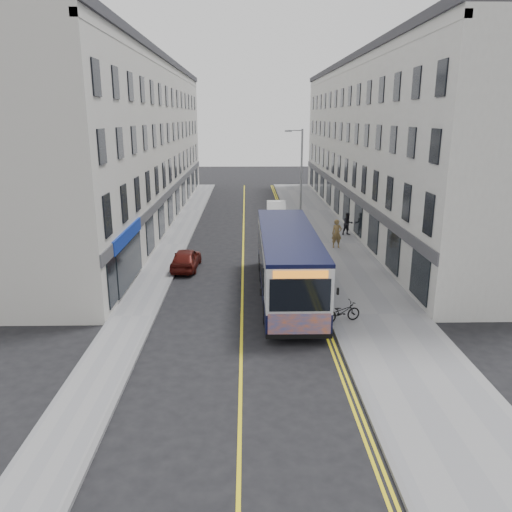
{
  "coord_description": "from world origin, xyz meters",
  "views": [
    {
      "loc": [
        0.22,
        -22.4,
        8.85
      ],
      "look_at": [
        0.74,
        3.45,
        1.6
      ],
      "focal_mm": 35.0,
      "sensor_mm": 36.0,
      "label": 1
    }
  ],
  "objects_px": {
    "bicycle": "(342,312)",
    "pedestrian_near": "(337,234)",
    "pedestrian_far": "(348,224)",
    "car_white": "(276,210)",
    "city_bus": "(288,261)",
    "streetlamp": "(300,180)",
    "car_maroon": "(186,259)"
  },
  "relations": [
    {
      "from": "pedestrian_far",
      "to": "city_bus",
      "type": "bearing_deg",
      "value": -130.98
    },
    {
      "from": "car_white",
      "to": "pedestrian_far",
      "type": "bearing_deg",
      "value": -51.16
    },
    {
      "from": "pedestrian_near",
      "to": "car_maroon",
      "type": "distance_m",
      "value": 10.82
    },
    {
      "from": "bicycle",
      "to": "car_maroon",
      "type": "height_order",
      "value": "car_maroon"
    },
    {
      "from": "pedestrian_near",
      "to": "car_white",
      "type": "distance_m",
      "value": 11.11
    },
    {
      "from": "pedestrian_far",
      "to": "car_maroon",
      "type": "height_order",
      "value": "pedestrian_far"
    },
    {
      "from": "streetlamp",
      "to": "car_white",
      "type": "relative_size",
      "value": 1.67
    },
    {
      "from": "pedestrian_far",
      "to": "car_white",
      "type": "bearing_deg",
      "value": 109.45
    },
    {
      "from": "pedestrian_near",
      "to": "car_maroon",
      "type": "bearing_deg",
      "value": -161.41
    },
    {
      "from": "bicycle",
      "to": "pedestrian_near",
      "type": "bearing_deg",
      "value": -26.79
    },
    {
      "from": "city_bus",
      "to": "car_maroon",
      "type": "distance_m",
      "value": 7.52
    },
    {
      "from": "streetlamp",
      "to": "city_bus",
      "type": "height_order",
      "value": "streetlamp"
    },
    {
      "from": "pedestrian_near",
      "to": "car_white",
      "type": "xyz_separation_m",
      "value": [
        -3.55,
        10.53,
        -0.31
      ]
    },
    {
      "from": "streetlamp",
      "to": "car_maroon",
      "type": "xyz_separation_m",
      "value": [
        -7.57,
        -7.66,
        -3.74
      ]
    },
    {
      "from": "pedestrian_near",
      "to": "car_white",
      "type": "bearing_deg",
      "value": 102.75
    },
    {
      "from": "streetlamp",
      "to": "pedestrian_far",
      "type": "bearing_deg",
      "value": 9.08
    },
    {
      "from": "bicycle",
      "to": "pedestrian_far",
      "type": "distance_m",
      "value": 17.07
    },
    {
      "from": "bicycle",
      "to": "car_white",
      "type": "xyz_separation_m",
      "value": [
        -1.51,
        23.43,
        0.21
      ]
    },
    {
      "from": "car_maroon",
      "to": "city_bus",
      "type": "bearing_deg",
      "value": 142.81
    },
    {
      "from": "streetlamp",
      "to": "pedestrian_near",
      "type": "height_order",
      "value": "streetlamp"
    },
    {
      "from": "city_bus",
      "to": "pedestrian_near",
      "type": "relative_size",
      "value": 5.97
    },
    {
      "from": "city_bus",
      "to": "bicycle",
      "type": "distance_m",
      "value": 4.42
    },
    {
      "from": "streetlamp",
      "to": "car_maroon",
      "type": "distance_m",
      "value": 11.4
    },
    {
      "from": "streetlamp",
      "to": "car_white",
      "type": "distance_m",
      "value": 8.28
    },
    {
      "from": "bicycle",
      "to": "car_white",
      "type": "relative_size",
      "value": 0.37
    },
    {
      "from": "city_bus",
      "to": "bicycle",
      "type": "relative_size",
      "value": 6.67
    },
    {
      "from": "streetlamp",
      "to": "bicycle",
      "type": "relative_size",
      "value": 4.56
    },
    {
      "from": "pedestrian_far",
      "to": "car_white",
      "type": "xyz_separation_m",
      "value": [
        -5.07,
        6.74,
        -0.18
      ]
    },
    {
      "from": "pedestrian_far",
      "to": "pedestrian_near",
      "type": "bearing_deg",
      "value": -129.31
    },
    {
      "from": "bicycle",
      "to": "car_white",
      "type": "height_order",
      "value": "car_white"
    },
    {
      "from": "city_bus",
      "to": "bicycle",
      "type": "bearing_deg",
      "value": -60.17
    },
    {
      "from": "streetlamp",
      "to": "bicycle",
      "type": "xyz_separation_m",
      "value": [
        0.23,
        -16.08,
        -3.8
      ]
    }
  ]
}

